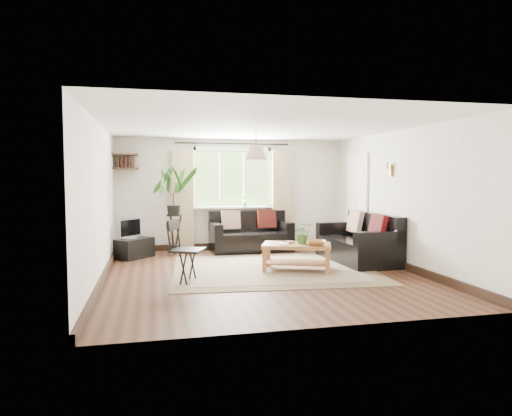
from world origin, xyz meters
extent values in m
plane|color=black|center=(0.00, 0.00, 0.00)|extent=(5.50, 5.50, 0.00)
plane|color=white|center=(0.00, 0.00, 2.40)|extent=(5.50, 5.50, 0.00)
cube|color=beige|center=(0.00, 2.75, 1.20)|extent=(5.00, 0.02, 2.40)
cube|color=beige|center=(0.00, -2.75, 1.20)|extent=(5.00, 0.02, 2.40)
cube|color=beige|center=(-2.50, 0.00, 1.20)|extent=(0.02, 5.50, 2.40)
cube|color=beige|center=(2.50, 0.00, 1.20)|extent=(0.02, 5.50, 2.40)
cube|color=#C3B797|center=(0.26, 0.25, 0.01)|extent=(3.59, 3.15, 0.02)
cube|color=silver|center=(2.47, 1.70, 1.00)|extent=(0.06, 0.96, 2.06)
imported|color=#376729|center=(0.74, 0.08, 0.63)|extent=(0.37, 0.34, 0.34)
imported|color=#A16837|center=(0.89, -0.15, 0.50)|extent=(0.40, 0.40, 0.08)
imported|color=white|center=(0.32, 0.07, 0.47)|extent=(0.18, 0.23, 0.02)
imported|color=brown|center=(0.46, 0.26, 0.47)|extent=(0.26, 0.29, 0.02)
cube|color=black|center=(-2.08, 1.92, 0.19)|extent=(0.78, 0.79, 0.38)
imported|color=#2D6023|center=(0.25, 2.63, 1.06)|extent=(0.14, 0.10, 0.27)
camera|label=1|loc=(-1.72, -7.18, 1.59)|focal=32.00mm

